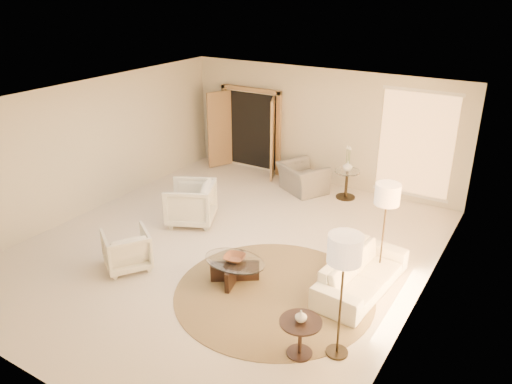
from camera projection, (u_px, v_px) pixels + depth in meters
The scene contains 18 objects.
room at pixel (225, 179), 8.84m from camera, with size 7.04×8.04×2.83m.
windows_right at pixel (423, 226), 7.28m from camera, with size 0.10×6.40×2.40m, color #ECA95E, non-canonical shape.
window_back_corner at pixel (416, 145), 10.85m from camera, with size 1.70×0.10×2.40m, color #ECA95E, non-canonical shape.
curtains_right at pixel (434, 206), 8.03m from camera, with size 0.06×5.20×2.60m, color beige, non-canonical shape.
french_doors at pixel (249, 131), 12.88m from camera, with size 1.95×0.66×2.16m.
area_rug at pixel (274, 293), 8.05m from camera, with size 3.22×3.22×0.01m, color #493922.
sofa at pixel (362, 274), 8.04m from camera, with size 2.02×0.79×0.59m, color white.
armchair_left at pixel (190, 201), 10.23m from camera, with size 0.93×0.87×0.96m, color white.
armchair_right at pixel (127, 248), 8.64m from camera, with size 0.75×0.70×0.77m, color white.
accent_chair at pixel (303, 173), 11.75m from camera, with size 1.04×0.68×0.91m, color gray.
coffee_table at pixel (235, 268), 8.28m from camera, with size 1.39×1.39×0.40m.
end_table at pixel (300, 332), 6.60m from camera, with size 0.57×0.57×0.54m.
side_table at pixel (347, 181), 11.42m from camera, with size 0.58×0.58×0.67m.
floor_lamp_near at pixel (387, 199), 8.00m from camera, with size 0.41×0.41×1.68m.
floor_lamp_far at pixel (345, 255), 6.16m from camera, with size 0.44×0.44×1.80m.
bowl at pixel (235, 258), 8.21m from camera, with size 0.36×0.36×0.09m, color brown.
end_vase at pixel (301, 316), 6.50m from camera, with size 0.16×0.16×0.17m, color white.
side_vase at pixel (348, 166), 11.27m from camera, with size 0.22×0.22×0.23m, color white.
Camera 1 is at (4.77, -6.71, 4.67)m, focal length 35.00 mm.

